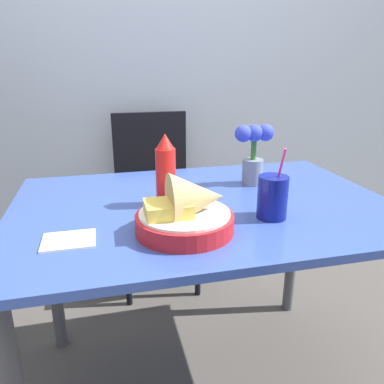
# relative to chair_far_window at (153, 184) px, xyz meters

# --- Properties ---
(ground_plane) EXTENTS (12.00, 12.00, 0.00)m
(ground_plane) POSITION_rel_chair_far_window_xyz_m (0.05, -0.85, -0.54)
(ground_plane) COLOR #4C4742
(wall_window) EXTENTS (7.00, 0.06, 2.60)m
(wall_window) POSITION_rel_chair_far_window_xyz_m (0.05, 0.23, 0.76)
(wall_window) COLOR #9EA8B7
(wall_window) RESTS_ON ground_plane
(dining_table) EXTENTS (1.20, 0.83, 0.75)m
(dining_table) POSITION_rel_chair_far_window_xyz_m (0.05, -0.85, 0.10)
(dining_table) COLOR #334C9E
(dining_table) RESTS_ON ground_plane
(chair_far_window) EXTENTS (0.40, 0.40, 0.92)m
(chair_far_window) POSITION_rel_chair_far_window_xyz_m (0.00, 0.00, 0.00)
(chair_far_window) COLOR black
(chair_far_window) RESTS_ON ground_plane
(food_basket) EXTENTS (0.26, 0.26, 0.16)m
(food_basket) POSITION_rel_chair_far_window_xyz_m (-0.05, -1.05, 0.26)
(food_basket) COLOR red
(food_basket) RESTS_ON dining_table
(ketchup_bottle) EXTENTS (0.06, 0.06, 0.23)m
(ketchup_bottle) POSITION_rel_chair_far_window_xyz_m (-0.07, -0.85, 0.31)
(ketchup_bottle) COLOR red
(ketchup_bottle) RESTS_ON dining_table
(drink_cup) EXTENTS (0.09, 0.09, 0.21)m
(drink_cup) POSITION_rel_chair_far_window_xyz_m (0.20, -1.02, 0.26)
(drink_cup) COLOR navy
(drink_cup) RESTS_ON dining_table
(flower_vase) EXTENTS (0.14, 0.08, 0.22)m
(flower_vase) POSITION_rel_chair_far_window_xyz_m (0.27, -0.71, 0.33)
(flower_vase) COLOR gray
(flower_vase) RESTS_ON dining_table
(napkin) EXTENTS (0.13, 0.10, 0.01)m
(napkin) POSITION_rel_chair_far_window_xyz_m (-0.35, -1.04, 0.21)
(napkin) COLOR white
(napkin) RESTS_ON dining_table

